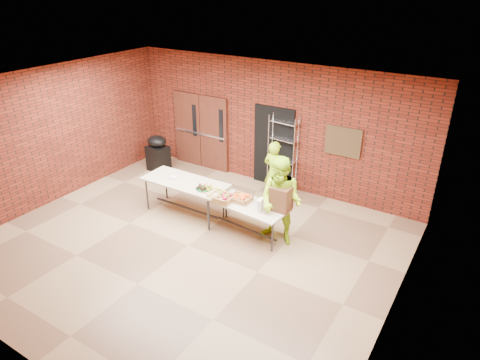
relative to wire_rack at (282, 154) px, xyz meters
name	(u,v)px	position (x,y,z in m)	size (l,w,h in m)	color
room	(184,175)	(-0.43, -3.32, 0.62)	(8.08, 7.08, 3.28)	brown
double_doors	(201,131)	(-2.63, 0.12, 0.07)	(1.78, 0.12, 2.10)	#4E2216
dark_doorway	(273,147)	(-0.33, 0.14, 0.07)	(1.10, 0.06, 2.10)	black
bronze_plaque	(343,142)	(1.47, 0.13, 0.57)	(0.85, 0.04, 0.70)	#442E1B
wire_rack	(282,154)	(0.00, 0.00, 0.00)	(0.72, 0.24, 1.97)	silver
table_left	(185,184)	(-1.29, -2.28, -0.23)	(2.00, 0.84, 0.82)	tan
table_right	(246,206)	(0.34, -2.29, -0.32)	(1.82, 0.90, 0.72)	tan
basket_bananas	(214,194)	(-0.42, -2.37, -0.20)	(0.44, 0.34, 0.14)	#AC8645
basket_oranges	(240,198)	(0.17, -2.25, -0.20)	(0.45, 0.35, 0.14)	#AC8645
basket_apples	(222,197)	(-0.18, -2.44, -0.19)	(0.49, 0.38, 0.15)	#AC8645
muffin_tray	(204,187)	(-0.70, -2.37, -0.12)	(0.36, 0.36, 0.09)	#154E22
napkin_box	(173,178)	(-1.58, -2.34, -0.13)	(0.18, 0.12, 0.06)	white
coffee_dispenser	(281,198)	(1.06, -2.12, 0.00)	(0.39, 0.35, 0.51)	#542F1D
cup_stack_front	(259,205)	(0.71, -2.39, -0.14)	(0.08, 0.08, 0.24)	white
cup_stack_mid	(259,206)	(0.74, -2.46, -0.13)	(0.09, 0.09, 0.27)	white
cup_stack_back	(262,203)	(0.71, -2.31, -0.14)	(0.08, 0.08, 0.25)	white
covered_grill	(158,153)	(-3.49, -0.77, -0.47)	(0.61, 0.52, 1.02)	black
volunteer_woman	(274,173)	(0.17, -0.75, -0.20)	(0.57, 0.38, 1.58)	#A3DC18
volunteer_man	(281,201)	(1.07, -2.16, -0.05)	(0.90, 0.70, 1.86)	#A3DC18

